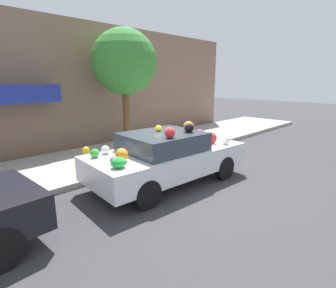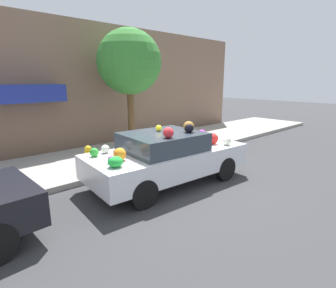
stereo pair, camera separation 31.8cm
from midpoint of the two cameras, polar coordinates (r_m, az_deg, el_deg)
ground_plane at (r=7.01m, az=0.38°, el=-7.87°), size 60.00×60.00×0.00m
sidewalk_curb at (r=9.05m, az=-11.27°, el=-2.64°), size 24.00×3.20×0.15m
building_facade at (r=10.58m, az=-19.21°, el=11.77°), size 18.00×1.20×4.75m
street_tree at (r=9.83m, az=-7.48°, el=17.18°), size 2.30×2.30×4.22m
fire_hydrant at (r=7.50m, az=-15.73°, el=-2.97°), size 0.20×0.20×0.70m
art_car at (r=6.64m, az=1.23°, el=-2.59°), size 4.22×2.07×1.60m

